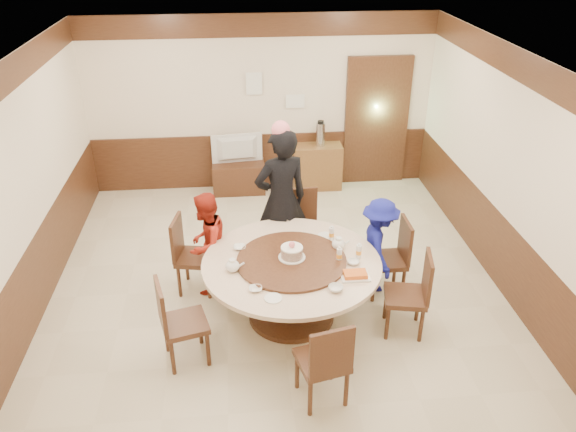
{
  "coord_description": "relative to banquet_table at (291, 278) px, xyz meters",
  "views": [
    {
      "loc": [
        -0.41,
        -5.74,
        4.12
      ],
      "look_at": [
        0.13,
        -0.22,
        1.1
      ],
      "focal_mm": 35.0,
      "sensor_mm": 36.0,
      "label": 1
    }
  ],
  "objects": [
    {
      "name": "room",
      "position": [
        -0.12,
        0.63,
        0.55
      ],
      "size": [
        6.0,
        6.04,
        2.84
      ],
      "color": "beige",
      "rests_on": "ground"
    },
    {
      "name": "banquet_table",
      "position": [
        0.0,
        0.0,
        0.0
      ],
      "size": [
        1.97,
        1.97,
        0.78
      ],
      "color": "#412414",
      "rests_on": "ground"
    },
    {
      "name": "chair_0",
      "position": [
        1.2,
        0.37,
        -0.23
      ],
      "size": [
        0.45,
        0.44,
        0.97
      ],
      "rotation": [
        0.0,
        0.0,
        1.58
      ],
      "color": "#412414",
      "rests_on": "ground"
    },
    {
      "name": "chair_1",
      "position": [
        0.28,
        1.18,
        -0.23
      ],
      "size": [
        0.46,
        0.47,
        0.97
      ],
      "rotation": [
        0.0,
        0.0,
        3.19
      ],
      "color": "#412414",
      "rests_on": "ground"
    },
    {
      "name": "chair_2",
      "position": [
        -1.11,
        0.66,
        -0.23
      ],
      "size": [
        0.52,
        0.51,
        0.97
      ],
      "rotation": [
        0.0,
        0.0,
        4.53
      ],
      "color": "#412414",
      "rests_on": "ground"
    },
    {
      "name": "chair_3",
      "position": [
        -1.17,
        -0.59,
        -0.23
      ],
      "size": [
        0.55,
        0.54,
        0.97
      ],
      "rotation": [
        0.0,
        0.0,
        4.97
      ],
      "color": "#412414",
      "rests_on": "ground"
    },
    {
      "name": "chair_4",
      "position": [
        0.16,
        -1.26,
        -0.23
      ],
      "size": [
        0.53,
        0.54,
        0.97
      ],
      "rotation": [
        0.0,
        0.0,
        6.51
      ],
      "color": "#412414",
      "rests_on": "ground"
    },
    {
      "name": "chair_5",
      "position": [
        1.23,
        -0.36,
        -0.23
      ],
      "size": [
        0.53,
        0.52,
        0.97
      ],
      "rotation": [
        0.0,
        0.0,
        7.65
      ],
      "color": "#412414",
      "rests_on": "ground"
    },
    {
      "name": "person_standing",
      "position": [
        -0.02,
        1.09,
        0.41
      ],
      "size": [
        0.79,
        0.63,
        1.9
      ],
      "primitive_type": "imported",
      "rotation": [
        0.0,
        0.0,
        3.44
      ],
      "color": "black",
      "rests_on": "ground"
    },
    {
      "name": "person_red",
      "position": [
        -0.95,
        0.64,
        0.11
      ],
      "size": [
        0.72,
        0.78,
        1.29
      ],
      "primitive_type": "imported",
      "rotation": [
        0.0,
        0.0,
        4.25
      ],
      "color": "#A22315",
      "rests_on": "ground"
    },
    {
      "name": "person_blue",
      "position": [
        1.1,
        0.47,
        0.07
      ],
      "size": [
        0.45,
        0.78,
        1.2
      ],
      "primitive_type": "imported",
      "rotation": [
        0.0,
        0.0,
        1.57
      ],
      "color": "navy",
      "rests_on": "ground"
    },
    {
      "name": "birthday_cake",
      "position": [
        0.01,
        0.03,
        0.32
      ],
      "size": [
        0.3,
        0.3,
        0.2
      ],
      "color": "white",
      "rests_on": "banquet_table"
    },
    {
      "name": "teapot_left",
      "position": [
        -0.64,
        -0.12,
        0.28
      ],
      "size": [
        0.17,
        0.15,
        0.13
      ],
      "primitive_type": "ellipsoid",
      "color": "white",
      "rests_on": "banquet_table"
    },
    {
      "name": "teapot_right",
      "position": [
        0.56,
        0.21,
        0.28
      ],
      "size": [
        0.17,
        0.15,
        0.13
      ],
      "primitive_type": "ellipsoid",
      "color": "white",
      "rests_on": "banquet_table"
    },
    {
      "name": "bowl_0",
      "position": [
        -0.56,
        0.32,
        0.23
      ],
      "size": [
        0.14,
        0.14,
        0.03
      ],
      "primitive_type": "imported",
      "color": "white",
      "rests_on": "banquet_table"
    },
    {
      "name": "bowl_1",
      "position": [
        0.39,
        -0.57,
        0.24
      ],
      "size": [
        0.15,
        0.15,
        0.05
      ],
      "primitive_type": "imported",
      "color": "white",
      "rests_on": "banquet_table"
    },
    {
      "name": "bowl_2",
      "position": [
        -0.42,
        -0.49,
        0.23
      ],
      "size": [
        0.13,
        0.13,
        0.03
      ],
      "primitive_type": "imported",
      "color": "white",
      "rests_on": "banquet_table"
    },
    {
      "name": "bowl_3",
      "position": [
        0.66,
        -0.11,
        0.24
      ],
      "size": [
        0.13,
        0.13,
        0.04
      ],
      "primitive_type": "imported",
      "color": "white",
      "rests_on": "banquet_table"
    },
    {
      "name": "saucer_near",
      "position": [
        -0.25,
        -0.65,
        0.22
      ],
      "size": [
        0.18,
        0.18,
        0.01
      ],
      "primitive_type": "cylinder",
      "color": "white",
      "rests_on": "banquet_table"
    },
    {
      "name": "saucer_far",
      "position": [
        0.45,
        0.5,
        0.22
      ],
      "size": [
        0.18,
        0.18,
        0.01
      ],
      "primitive_type": "cylinder",
      "color": "white",
      "rests_on": "banquet_table"
    },
    {
      "name": "shrimp_platter",
      "position": [
        0.63,
        -0.37,
        0.24
      ],
      "size": [
        0.3,
        0.2,
        0.06
      ],
      "color": "white",
      "rests_on": "banquet_table"
    },
    {
      "name": "bottle_0",
      "position": [
        0.52,
        -0.05,
        0.3
      ],
      "size": [
        0.06,
        0.06,
        0.16
      ],
      "primitive_type": "cylinder",
      "color": "white",
      "rests_on": "banquet_table"
    },
    {
      "name": "bottle_1",
      "position": [
        0.74,
        0.01,
        0.3
      ],
      "size": [
        0.06,
        0.06,
        0.16
      ],
      "primitive_type": "cylinder",
      "color": "white",
      "rests_on": "banquet_table"
    },
    {
      "name": "bottle_2",
      "position": [
        0.51,
        0.42,
        0.3
      ],
      "size": [
        0.06,
        0.06,
        0.16
      ],
      "primitive_type": "cylinder",
      "color": "white",
      "rests_on": "banquet_table"
    },
    {
      "name": "tv_stand",
      "position": [
        -0.53,
        3.37,
        -0.28
      ],
      "size": [
        0.85,
        0.45,
        0.5
      ],
      "primitive_type": "cube",
      "color": "#412414",
      "rests_on": "ground"
    },
    {
      "name": "television",
      "position": [
        -0.53,
        3.37,
        0.2
      ],
      "size": [
        0.83,
        0.2,
        0.48
      ],
      "primitive_type": "imported",
      "rotation": [
        0.0,
        0.0,
        3.25
      ],
      "color": "gray",
      "rests_on": "tv_stand"
    },
    {
      "name": "side_cabinet",
      "position": [
        0.78,
        3.4,
        -0.16
      ],
      "size": [
        0.8,
        0.4,
        0.75
      ],
      "primitive_type": "cube",
      "color": "brown",
      "rests_on": "ground"
    },
    {
      "name": "thermos",
      "position": [
        0.82,
        3.4,
        0.41
      ],
      "size": [
        0.15,
        0.15,
        0.38
      ],
      "primitive_type": "cylinder",
      "color": "silver",
      "rests_on": "side_cabinet"
    },
    {
      "name": "notice_left",
      "position": [
        -0.23,
        3.57,
        1.22
      ],
      "size": [
        0.25,
        0.0,
        0.35
      ],
      "primitive_type": "cube",
      "color": "white",
      "rests_on": "room"
    },
    {
      "name": "notice_right",
      "position": [
        0.42,
        3.57,
        0.92
      ],
      "size": [
        0.3,
        0.0,
        0.22
      ],
      "primitive_type": "cube",
      "color": "white",
      "rests_on": "room"
    }
  ]
}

